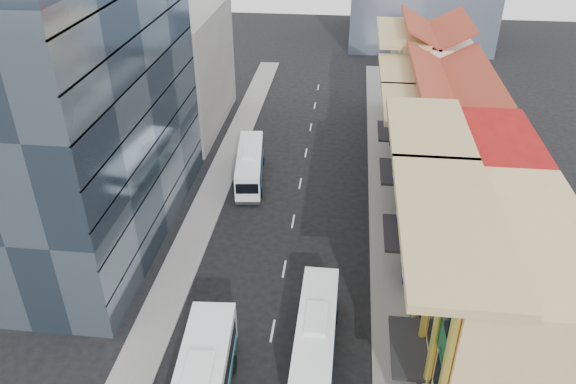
# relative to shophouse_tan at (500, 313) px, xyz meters

# --- Properties ---
(sidewalk_right) EXTENTS (3.00, 90.00, 0.15)m
(sidewalk_right) POSITION_rel_shophouse_tan_xyz_m (-5.50, 17.00, -5.92)
(sidewalk_right) COLOR slate
(sidewalk_right) RESTS_ON ground
(sidewalk_left) EXTENTS (3.00, 90.00, 0.15)m
(sidewalk_left) POSITION_rel_shophouse_tan_xyz_m (-22.50, 17.00, -5.92)
(sidewalk_left) COLOR slate
(sidewalk_left) RESTS_ON ground
(shophouse_tan) EXTENTS (8.00, 14.00, 12.00)m
(shophouse_tan) POSITION_rel_shophouse_tan_xyz_m (0.00, 0.00, 0.00)
(shophouse_tan) COLOR #D3B37A
(shophouse_tan) RESTS_ON ground
(shophouse_red) EXTENTS (8.00, 10.00, 12.00)m
(shophouse_red) POSITION_rel_shophouse_tan_xyz_m (0.00, 12.00, 0.00)
(shophouse_red) COLOR maroon
(shophouse_red) RESTS_ON ground
(shophouse_cream_near) EXTENTS (8.00, 9.00, 10.00)m
(shophouse_cream_near) POSITION_rel_shophouse_tan_xyz_m (0.00, 21.50, -1.00)
(shophouse_cream_near) COLOR silver
(shophouse_cream_near) RESTS_ON ground
(shophouse_cream_mid) EXTENTS (8.00, 9.00, 10.00)m
(shophouse_cream_mid) POSITION_rel_shophouse_tan_xyz_m (0.00, 30.50, -1.00)
(shophouse_cream_mid) COLOR silver
(shophouse_cream_mid) RESTS_ON ground
(shophouse_cream_far) EXTENTS (8.00, 12.00, 11.00)m
(shophouse_cream_far) POSITION_rel_shophouse_tan_xyz_m (0.00, 41.00, -0.50)
(shophouse_cream_far) COLOR silver
(shophouse_cream_far) RESTS_ON ground
(office_tower) EXTENTS (12.00, 26.00, 30.00)m
(office_tower) POSITION_rel_shophouse_tan_xyz_m (-31.00, 14.00, 9.00)
(office_tower) COLOR #3C4D5F
(office_tower) RESTS_ON ground
(office_block_far) EXTENTS (10.00, 18.00, 14.00)m
(office_block_far) POSITION_rel_shophouse_tan_xyz_m (-30.00, 37.00, 1.00)
(office_block_far) COLOR gray
(office_block_far) RESTS_ON ground
(bus_left_far) EXTENTS (3.79, 10.92, 3.43)m
(bus_left_far) POSITION_rel_shophouse_tan_xyz_m (-19.25, 24.25, -4.28)
(bus_left_far) COLOR white
(bus_left_far) RESTS_ON ground
(bus_right) EXTENTS (2.64, 10.97, 3.51)m
(bus_right) POSITION_rel_shophouse_tan_xyz_m (-10.83, 1.16, -4.24)
(bus_right) COLOR white
(bus_right) RESTS_ON ground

